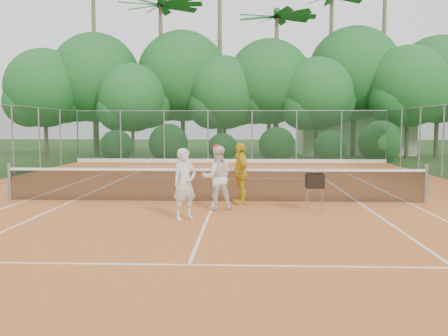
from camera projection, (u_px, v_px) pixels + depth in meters
The scene contains 14 objects.
ground at pixel (214, 203), 14.21m from camera, with size 120.00×120.00×0.00m, color #264A1A.
clay_court at pixel (214, 202), 14.21m from camera, with size 18.00×36.00×0.02m, color #C1662C.
club_building at pixel (353, 134), 37.59m from camera, with size 8.00×5.00×3.00m, color beige.
tennis_net at pixel (214, 184), 14.17m from camera, with size 11.97×0.10×1.10m.
player_white at pixel (185, 184), 11.53m from camera, with size 0.61×0.40×1.66m, color silver.
player_center_grp at pixel (217, 177), 12.91m from camera, with size 0.92×0.79×1.69m.
player_yellow at pixel (240, 173), 13.84m from camera, with size 1.00×0.42×1.70m, color gold.
ball_hopper at pixel (315, 182), 12.53m from camera, with size 0.43×0.43×0.97m.
stray_ball_a at pixel (203, 168), 25.08m from camera, with size 0.07×0.07×0.07m, color yellow.
stray_ball_b at pixel (290, 169), 24.54m from camera, with size 0.07×0.07×0.07m, color #BBD631.
stray_ball_c at pixel (275, 166), 26.10m from camera, with size 0.07×0.07×0.07m, color #CEDE33.
court_markings at pixel (214, 202), 14.21m from camera, with size 11.03×23.83×0.01m.
fence_back at pixel (230, 137), 29.01m from camera, with size 18.07×0.07×3.00m.
tropical_treeline at pixel (253, 82), 33.83m from camera, with size 32.10×8.49×15.03m.
Camera 1 is at (0.87, -14.05, 2.23)m, focal length 40.00 mm.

